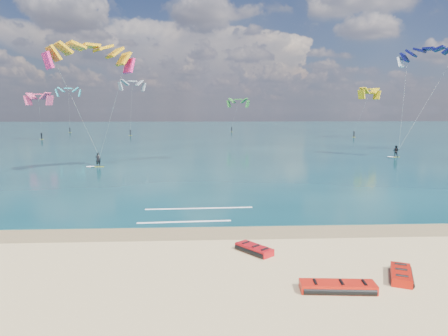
% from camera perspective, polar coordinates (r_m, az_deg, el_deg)
% --- Properties ---
extents(ground, '(320.00, 320.00, 0.00)m').
position_cam_1_polar(ground, '(57.37, -3.16, 1.94)').
color(ground, tan).
rests_on(ground, ground).
extents(wet_sand_strip, '(320.00, 2.40, 0.01)m').
position_cam_1_polar(wet_sand_strip, '(20.99, -3.65, -9.24)').
color(wet_sand_strip, brown).
rests_on(wet_sand_strip, ground).
extents(sea, '(320.00, 200.00, 0.04)m').
position_cam_1_polar(sea, '(121.18, -3.02, 5.29)').
color(sea, '#0A2F38').
rests_on(sea, ground).
extents(packed_kite_left, '(2.90, 1.27, 0.38)m').
position_cam_1_polar(packed_kite_left, '(15.23, 15.91, -16.57)').
color(packed_kite_left, red).
rests_on(packed_kite_left, ground).
extents(packed_kite_mid, '(2.02, 2.17, 0.36)m').
position_cam_1_polar(packed_kite_mid, '(18.30, 4.33, -11.94)').
color(packed_kite_mid, '#B60C12').
rests_on(packed_kite_mid, ground).
extents(packed_kite_right, '(1.77, 2.25, 0.38)m').
position_cam_1_polar(packed_kite_right, '(17.02, 23.94, -14.26)').
color(packed_kite_right, '#B51407').
rests_on(packed_kite_right, ground).
extents(kitesurfer_main, '(8.22, 9.30, 13.86)m').
position_cam_1_polar(kitesurfer_main, '(42.86, -18.09, 8.96)').
color(kitesurfer_main, '#C0D919').
rests_on(kitesurfer_main, sea).
extents(kitesurfer_far, '(7.61, 6.54, 15.18)m').
position_cam_1_polar(kitesurfer_far, '(57.12, 25.44, 9.25)').
color(kitesurfer_far, '#BDD31F').
rests_on(kitesurfer_far, sea).
extents(shoreline_foam, '(6.92, 3.61, 0.01)m').
position_cam_1_polar(shoreline_foam, '(24.60, -4.42, -6.53)').
color(shoreline_foam, white).
rests_on(shoreline_foam, ground).
extents(distant_kites, '(78.91, 32.32, 13.00)m').
position_cam_1_polar(distant_kites, '(98.85, -8.14, 7.76)').
color(distant_kites, gold).
rests_on(distant_kites, ground).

